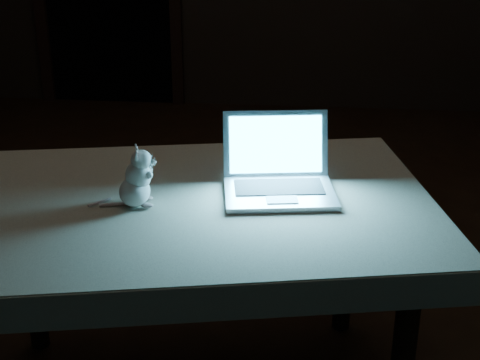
# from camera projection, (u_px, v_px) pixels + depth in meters

# --- Properties ---
(floor) EXTENTS (5.00, 5.00, 0.00)m
(floor) POSITION_uv_depth(u_px,v_px,m) (218.00, 286.00, 2.81)
(floor) COLOR black
(floor) RESTS_ON ground
(table) EXTENTS (1.40, 1.05, 0.68)m
(table) POSITION_uv_depth(u_px,v_px,m) (195.00, 304.00, 2.09)
(table) COLOR black
(table) RESTS_ON floor
(tablecloth) EXTENTS (1.60, 1.36, 0.09)m
(tablecloth) POSITION_uv_depth(u_px,v_px,m) (212.00, 214.00, 1.97)
(tablecloth) COLOR beige
(tablecloth) RESTS_ON table
(laptop) EXTENTS (0.35, 0.32, 0.21)m
(laptop) POSITION_uv_depth(u_px,v_px,m) (280.00, 162.00, 1.93)
(laptop) COLOR silver
(laptop) RESTS_ON tablecloth
(plush_mouse) EXTENTS (0.16, 0.16, 0.17)m
(plush_mouse) POSITION_uv_depth(u_px,v_px,m) (134.00, 177.00, 1.89)
(plush_mouse) COLOR silver
(plush_mouse) RESTS_ON tablecloth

